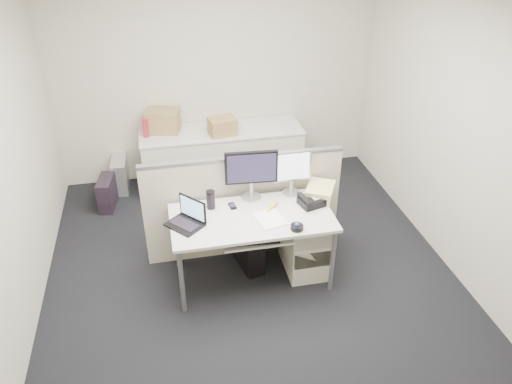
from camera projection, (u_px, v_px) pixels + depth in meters
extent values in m
cube|color=black|center=(252.00, 277.00, 4.98)|extent=(4.00, 4.50, 0.01)
cube|color=#BDB6A2|center=(216.00, 74.00, 6.15)|extent=(4.00, 0.02, 2.70)
cube|color=#BDB6A2|center=(344.00, 368.00, 2.39)|extent=(4.00, 0.02, 2.70)
cube|color=#BDB6A2|center=(3.00, 181.00, 3.92)|extent=(0.02, 4.50, 2.70)
cube|color=#BDB6A2|center=(463.00, 136.00, 4.62)|extent=(0.02, 4.50, 2.70)
cube|color=#BCB7AE|center=(252.00, 218.00, 4.60)|extent=(1.50, 0.75, 0.03)
cylinder|color=slate|center=(182.00, 281.00, 4.40)|extent=(0.04, 0.04, 0.70)
cylinder|color=slate|center=(177.00, 238.00, 4.94)|extent=(0.04, 0.04, 0.70)
cylinder|color=slate|center=(333.00, 261.00, 4.64)|extent=(0.04, 0.04, 0.70)
cylinder|color=slate|center=(312.00, 222.00, 5.19)|extent=(0.04, 0.04, 0.70)
cube|color=#BCB7AE|center=(256.00, 237.00, 4.50)|extent=(0.62, 0.32, 0.02)
cube|color=beige|center=(305.00, 241.00, 4.94)|extent=(0.40, 0.55, 0.65)
cube|color=#B2A98E|center=(243.00, 207.00, 5.06)|extent=(2.00, 0.06, 1.10)
cube|color=beige|center=(222.00, 157.00, 6.40)|extent=(2.00, 0.60, 0.72)
cube|color=black|center=(251.00, 175.00, 4.74)|extent=(0.52, 0.23, 0.50)
cube|color=#B7B7BC|center=(292.00, 173.00, 4.82)|extent=(0.38, 0.19, 0.46)
cube|color=black|center=(184.00, 215.00, 4.41)|extent=(0.38, 0.39, 0.23)
cylinder|color=black|center=(297.00, 227.00, 4.41)|extent=(0.13, 0.13, 0.04)
cube|color=black|center=(312.00, 201.00, 4.75)|extent=(0.27, 0.24, 0.07)
cube|color=white|center=(270.00, 219.00, 4.55)|extent=(0.30, 0.35, 0.01)
cube|color=yellow|center=(257.00, 215.00, 4.60)|extent=(0.10, 0.10, 0.01)
cylinder|color=black|center=(211.00, 200.00, 4.67)|extent=(0.10, 0.10, 0.17)
ellipsoid|color=gold|center=(273.00, 206.00, 4.70)|extent=(0.17, 0.17, 0.04)
cube|color=black|center=(232.00, 206.00, 4.73)|extent=(0.07, 0.12, 0.01)
cube|color=beige|center=(320.00, 191.00, 4.86)|extent=(0.37, 0.40, 0.12)
cube|color=black|center=(251.00, 239.00, 4.45)|extent=(0.51, 0.22, 0.03)
cube|color=black|center=(248.00, 248.00, 5.03)|extent=(0.27, 0.48, 0.42)
cube|color=black|center=(107.00, 193.00, 5.98)|extent=(0.22, 0.42, 0.38)
cube|color=#B7B7BC|center=(120.00, 174.00, 6.34)|extent=(0.19, 0.45, 0.41)
cube|color=olive|center=(163.00, 122.00, 6.11)|extent=(0.45, 0.38, 0.30)
cube|color=olive|center=(222.00, 127.00, 6.05)|extent=(0.36, 0.30, 0.23)
cube|color=maroon|center=(147.00, 125.00, 6.07)|extent=(0.09, 0.27, 0.25)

